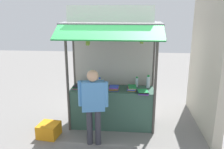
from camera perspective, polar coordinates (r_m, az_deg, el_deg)
name	(u,v)px	position (r m, az deg, el deg)	size (l,w,h in m)	color
ground_plane	(112,125)	(5.95, 0.00, -12.06)	(20.00, 20.00, 0.00)	slate
stall_counter	(112,107)	(5.75, 0.00, -7.90)	(1.94, 0.62, 0.94)	#385B4C
stall_structure	(112,57)	(5.45, 0.06, 4.17)	(2.14, 1.42, 2.83)	#4C4742
water_bottle_back_right	(94,81)	(5.70, -4.39, -1.60)	(0.08, 0.08, 0.30)	silver
water_bottle_far_right	(148,82)	(5.68, 8.71, -1.75)	(0.09, 0.09, 0.31)	silver
water_bottle_front_left	(100,83)	(5.58, -2.99, -2.14)	(0.07, 0.07, 0.27)	silver
water_bottle_rear_center	(137,82)	(5.73, 5.99, -1.81)	(0.07, 0.07, 0.25)	silver
magazine_stack_back_left	(78,87)	(5.68, -8.25, -2.90)	(0.20, 0.31, 0.07)	yellow
magazine_stack_center	(114,88)	(5.50, 0.47, -3.28)	(0.25, 0.27, 0.08)	blue
magazine_stack_right	(132,88)	(5.52, 4.83, -3.27)	(0.23, 0.33, 0.09)	green
magazine_stack_front_right	(143,92)	(5.33, 7.49, -4.20)	(0.26, 0.30, 0.06)	purple
banana_bunch_rightmost	(142,41)	(4.88, 7.19, 8.12)	(0.09, 0.09, 0.28)	#332D23
banana_bunch_leftmost	(88,42)	(4.97, -5.88, 7.89)	(0.11, 0.11, 0.33)	#332D23
vendor_person	(93,101)	(4.80, -4.54, -6.37)	(0.61, 0.28, 1.61)	#383842
plastic_crate	(49,130)	(5.60, -14.96, -12.80)	(0.43, 0.43, 0.30)	orange
neighbour_wall	(207,60)	(5.93, 21.94, 3.31)	(0.20, 2.40, 3.23)	#BCB5A1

